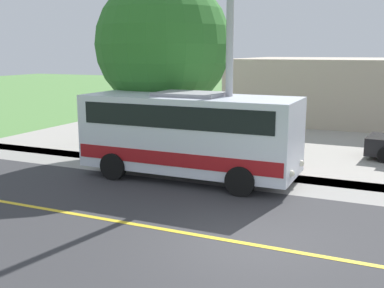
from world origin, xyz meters
name	(u,v)px	position (x,y,z in m)	size (l,w,h in m)	color
ground_plane	(247,244)	(0.00, 0.00, 0.00)	(120.00, 120.00, 0.00)	#548442
road_surface	(247,244)	(0.00, 0.00, 0.00)	(8.00, 100.00, 0.01)	#333335
sidewalk	(296,184)	(-5.20, 0.00, 0.00)	(2.40, 100.00, 0.01)	gray
road_centre_line	(247,244)	(0.00, 0.00, 0.01)	(0.16, 100.00, 0.00)	gold
shuttle_bus_front	(190,131)	(-4.57, -3.49, 1.59)	(2.80, 7.26, 2.89)	silver
street_light_pole	(229,40)	(-4.88, -2.27, 4.55)	(1.97, 0.24, 8.28)	#9E9EA3
tree_curbside	(163,45)	(-7.40, -5.93, 4.46)	(5.36, 5.36, 7.15)	#4C3826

